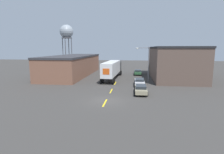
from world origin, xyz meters
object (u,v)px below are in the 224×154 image
semi_truck (113,68)px  parked_car_right_far (138,72)px  parked_car_right_mid (139,82)px  street_lamp (147,62)px  water_tower (67,32)px  parked_car_right_near (141,89)px

semi_truck → parked_car_right_far: 9.23m
parked_car_right_mid → street_lamp: 4.94m
semi_truck → water_tower: 39.37m
street_lamp → parked_car_right_mid: bearing=-114.7°
parked_car_right_mid → parked_car_right_near: (0.00, -5.91, 0.00)m
parked_car_right_mid → street_lamp: street_lamp is taller
semi_truck → parked_car_right_mid: 8.99m
semi_truck → water_tower: bearing=128.9°
parked_car_right_far → parked_car_right_near: 19.57m
semi_truck → street_lamp: street_lamp is taller
parked_car_right_far → street_lamp: street_lamp is taller
semi_truck → street_lamp: size_ratio=2.06×
parked_car_right_mid → street_lamp: bearing=65.3°
semi_truck → parked_car_right_far: bearing=53.3°
semi_truck → street_lamp: (7.27, -3.45, 1.76)m
parked_car_right_near → street_lamp: 9.87m
street_lamp → parked_car_right_far: bearing=98.1°
parked_car_right_near → water_tower: water_tower is taller
parked_car_right_mid → parked_car_right_near: size_ratio=1.00×
semi_truck → parked_car_right_mid: bearing=-46.1°
parked_car_right_near → water_tower: (-28.03, 43.20, 12.54)m
semi_truck → parked_car_right_mid: (5.79, -6.66, -1.69)m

